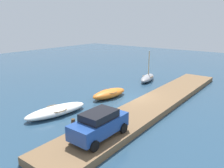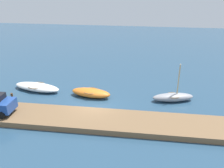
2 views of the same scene
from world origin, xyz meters
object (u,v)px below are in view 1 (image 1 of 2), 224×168
at_px(motorboat_white, 56,111).
at_px(rowboat_grey, 147,78).
at_px(mooring_post_west, 73,125).
at_px(mooring_post_mid_west, 88,118).
at_px(parked_car, 99,124).
at_px(rowboat_orange, 109,93).

xyz_separation_m(motorboat_white, rowboat_grey, (14.15, -0.54, 0.05)).
bearing_deg(mooring_post_west, mooring_post_mid_west, 0.00).
bearing_deg(mooring_post_mid_west, rowboat_grey, 13.25).
distance_m(motorboat_white, parked_car, 6.03).
relative_size(mooring_post_mid_west, parked_car, 0.26).
bearing_deg(rowboat_orange, mooring_post_west, -148.68).
height_order(motorboat_white, mooring_post_mid_west, mooring_post_mid_west).
xyz_separation_m(motorboat_white, rowboat_orange, (6.03, -0.72, 0.06)).
relative_size(rowboat_orange, rowboat_grey, 1.01).
bearing_deg(motorboat_white, rowboat_grey, 8.85).
bearing_deg(rowboat_orange, parked_car, -137.04).
xyz_separation_m(rowboat_grey, parked_car, (-15.58, -5.23, 0.95)).
bearing_deg(mooring_post_west, motorboat_white, 64.63).
distance_m(rowboat_grey, mooring_post_west, 16.42).
bearing_deg(rowboat_grey, mooring_post_mid_west, -179.76).
height_order(rowboat_orange, mooring_post_west, mooring_post_west).
xyz_separation_m(rowboat_orange, parked_car, (-7.46, -5.05, 0.94)).
relative_size(rowboat_orange, mooring_post_west, 4.77).
xyz_separation_m(rowboat_grey, mooring_post_mid_west, (-14.67, -3.45, 0.58)).
bearing_deg(parked_car, rowboat_grey, 19.41).
bearing_deg(parked_car, motorboat_white, 76.96).
bearing_deg(mooring_post_west, rowboat_grey, 12.14).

